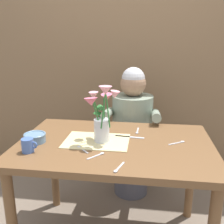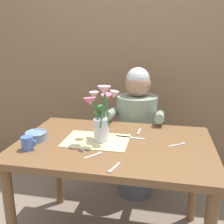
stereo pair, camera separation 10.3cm
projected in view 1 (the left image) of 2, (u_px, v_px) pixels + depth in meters
name	position (u px, v px, depth m)	size (l,w,h in m)	color
wood_panel_backdrop	(129.00, 50.00, 2.46)	(4.00, 0.10, 2.50)	brown
dining_table	(115.00, 156.00, 1.63)	(1.20, 0.80, 0.74)	brown
seated_person	(132.00, 134.00, 2.23)	(0.45, 0.47, 1.14)	#4C4C56
striped_placemat	(97.00, 141.00, 1.62)	(0.40, 0.28, 0.01)	beige
flower_vase	(101.00, 115.00, 1.57)	(0.22, 0.22, 0.36)	silver
ceramic_bowl	(35.00, 137.00, 1.60)	(0.14, 0.14, 0.06)	#6689A8
dinner_knife	(130.00, 137.00, 1.68)	(0.19, 0.02, 0.01)	silver
tea_cup	(28.00, 145.00, 1.46)	(0.09, 0.07, 0.08)	#476BB7
spoon_0	(137.00, 132.00, 1.78)	(0.02, 0.12, 0.01)	silver
spoon_1	(118.00, 169.00, 1.28)	(0.05, 0.12, 0.01)	silver
spoon_2	(98.00, 155.00, 1.43)	(0.09, 0.10, 0.01)	silver
spoon_3	(81.00, 148.00, 1.51)	(0.09, 0.10, 0.01)	silver
spoon_4	(179.00, 142.00, 1.60)	(0.11, 0.08, 0.01)	silver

